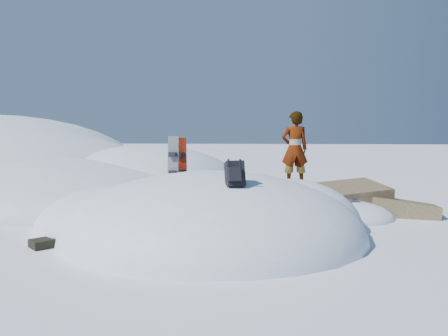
# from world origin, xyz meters

# --- Properties ---
(ground) EXTENTS (120.00, 120.00, 0.00)m
(ground) POSITION_xyz_m (0.00, 0.00, 0.00)
(ground) COLOR white
(ground) RESTS_ON ground
(snow_mound) EXTENTS (8.00, 6.00, 3.00)m
(snow_mound) POSITION_xyz_m (-0.17, 0.24, 0.00)
(snow_mound) COLOR white
(snow_mound) RESTS_ON ground
(snow_ridge) EXTENTS (21.50, 18.50, 6.40)m
(snow_ridge) POSITION_xyz_m (-10.43, 9.85, 0.00)
(snow_ridge) COLOR white
(snow_ridge) RESTS_ON ground
(rock_outcrop) EXTENTS (4.68, 4.41, 1.68)m
(rock_outcrop) POSITION_xyz_m (3.72, 3.01, 0.01)
(rock_outcrop) COLOR brown
(rock_outcrop) RESTS_ON ground
(snowboard_red) EXTENTS (0.26, 0.15, 1.40)m
(snowboard_red) POSITION_xyz_m (-0.82, 0.68, 1.57)
(snowboard_red) COLOR #B82409
(snowboard_red) RESTS_ON snow_mound
(snowboard_dark) EXTENTS (0.29, 0.22, 1.43)m
(snowboard_dark) POSITION_xyz_m (-0.95, 0.30, 1.60)
(snowboard_dark) COLOR black
(snowboard_dark) RESTS_ON snow_mound
(backpack) EXTENTS (0.47, 0.53, 0.61)m
(backpack) POSITION_xyz_m (0.59, -1.20, 1.57)
(backpack) COLOR black
(backpack) RESTS_ON snow_mound
(gear_pile) EXTENTS (0.82, 0.73, 0.21)m
(gear_pile) POSITION_xyz_m (-3.32, -1.13, 0.11)
(gear_pile) COLOR black
(gear_pile) RESTS_ON ground
(person) EXTENTS (0.73, 0.55, 1.83)m
(person) POSITION_xyz_m (1.94, 1.03, 1.97)
(person) COLOR slate
(person) RESTS_ON snow_mound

